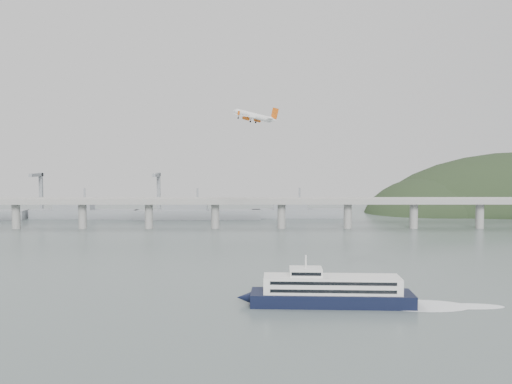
{
  "coord_description": "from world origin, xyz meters",
  "views": [
    {
      "loc": [
        -1.36,
        -206.25,
        51.22
      ],
      "look_at": [
        0.0,
        55.0,
        36.0
      ],
      "focal_mm": 38.0,
      "sensor_mm": 36.0,
      "label": 1
    }
  ],
  "objects": [
    {
      "name": "ferry",
      "position": [
        26.45,
        -16.87,
        4.83
      ],
      "size": [
        94.4,
        18.87,
        17.8
      ],
      "rotation": [
        0.0,
        0.0,
        -0.05
      ],
      "color": "black",
      "rests_on": "ground"
    },
    {
      "name": "distant_fleet",
      "position": [
        -155.36,
        265.08,
        6.22
      ],
      "size": [
        453.0,
        60.9,
        40.0
      ],
      "color": "gray",
      "rests_on": "ground"
    },
    {
      "name": "ground",
      "position": [
        0.0,
        0.0,
        0.0
      ],
      "size": [
        900.0,
        900.0,
        0.0
      ],
      "primitive_type": "plane",
      "color": "#556361",
      "rests_on": "ground"
    },
    {
      "name": "bridge",
      "position": [
        -1.15,
        200.0,
        17.65
      ],
      "size": [
        800.0,
        22.0,
        23.9
      ],
      "color": "gray",
      "rests_on": "ground"
    },
    {
      "name": "airliner",
      "position": [
        -0.74,
        104.41,
        76.54
      ],
      "size": [
        28.62,
        27.04,
        10.79
      ],
      "rotation": [
        0.05,
        -0.24,
        2.43
      ],
      "color": "white",
      "rests_on": "ground"
    }
  ]
}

